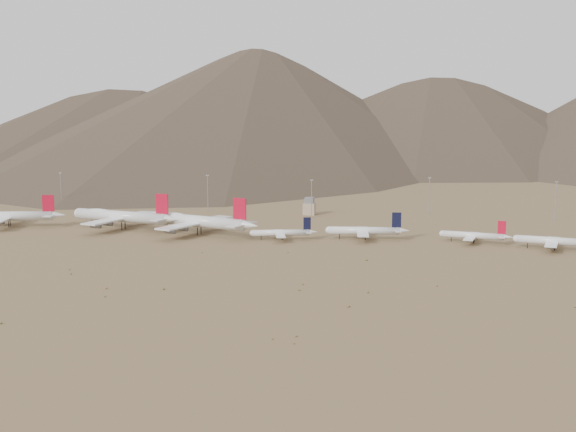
% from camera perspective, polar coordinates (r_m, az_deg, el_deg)
% --- Properties ---
extents(ground, '(3000.00, 3000.00, 0.00)m').
position_cam_1_polar(ground, '(392.45, -6.20, -2.16)').
color(ground, olive).
rests_on(ground, ground).
extents(mountain_ridge, '(4400.00, 1000.00, 300.00)m').
position_cam_1_polar(mountain_ridge, '(1272.48, 7.74, 11.75)').
color(mountain_ridge, '#4E3C2E').
rests_on(mountain_ridge, ground).
extents(widebody_west, '(64.46, 51.04, 19.68)m').
position_cam_1_polar(widebody_west, '(477.46, -21.28, 0.00)').
color(widebody_west, white).
rests_on(widebody_west, ground).
extents(widebody_centre, '(76.25, 59.69, 22.88)m').
position_cam_1_polar(widebody_centre, '(447.32, -12.99, -0.02)').
color(widebody_centre, white).
rests_on(widebody_centre, ground).
extents(widebody_east, '(75.36, 59.84, 23.13)m').
position_cam_1_polar(widebody_east, '(419.55, -7.15, -0.40)').
color(widebody_east, white).
rests_on(widebody_east, ground).
extents(narrowbody_a, '(36.85, 27.35, 12.53)m').
position_cam_1_polar(narrowbody_a, '(399.91, -0.42, -1.32)').
color(narrowbody_a, white).
rests_on(narrowbody_a, ground).
extents(narrowbody_b, '(46.54, 33.88, 15.44)m').
position_cam_1_polar(narrowbody_b, '(403.27, 6.19, -1.16)').
color(narrowbody_b, white).
rests_on(narrowbody_b, ground).
extents(narrowbody_c, '(39.06, 28.42, 12.95)m').
position_cam_1_polar(narrowbody_c, '(402.73, 14.53, -1.50)').
color(narrowbody_c, white).
rests_on(narrowbody_c, ground).
extents(narrowbody_d, '(43.81, 31.94, 14.55)m').
position_cam_1_polar(narrowbody_d, '(395.14, 20.42, -1.87)').
color(narrowbody_d, white).
rests_on(narrowbody_d, ground).
extents(control_tower, '(8.00, 8.00, 12.00)m').
position_cam_1_polar(control_tower, '(497.92, 1.71, 0.71)').
color(control_tower, tan).
rests_on(control_tower, ground).
extents(mast_far_west, '(2.00, 0.60, 25.70)m').
position_cam_1_polar(mast_far_west, '(565.61, -17.50, 2.14)').
color(mast_far_west, gray).
rests_on(mast_far_west, ground).
extents(mast_west, '(2.00, 0.60, 25.70)m').
position_cam_1_polar(mast_west, '(521.53, -6.37, 1.99)').
color(mast_west, gray).
rests_on(mast_west, ground).
extents(mast_centre, '(2.00, 0.60, 25.70)m').
position_cam_1_polar(mast_centre, '(482.19, 1.87, 1.53)').
color(mast_centre, gray).
rests_on(mast_centre, ground).
extents(mast_east, '(2.00, 0.60, 25.70)m').
position_cam_1_polar(mast_east, '(509.64, 11.10, 1.74)').
color(mast_east, gray).
rests_on(mast_east, ground).
extents(mast_far_east, '(2.00, 0.60, 25.70)m').
position_cam_1_polar(mast_far_east, '(502.06, 20.39, 1.28)').
color(mast_far_east, gray).
rests_on(mast_far_east, ground).
extents(desert_scrub, '(413.03, 163.11, 0.92)m').
position_cam_1_polar(desert_scrub, '(301.38, -13.84, -5.47)').
color(desert_scrub, brown).
rests_on(desert_scrub, ground).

